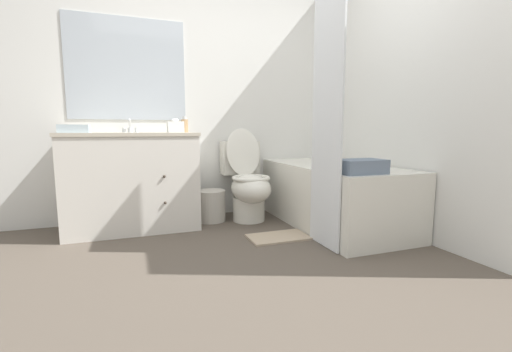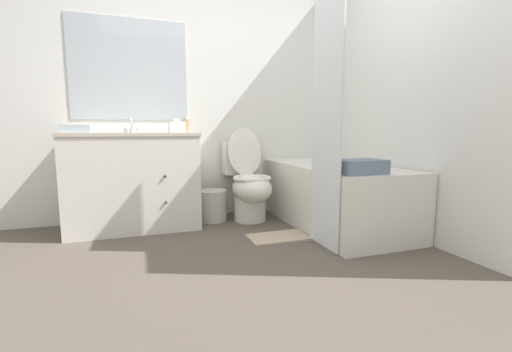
% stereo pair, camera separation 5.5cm
% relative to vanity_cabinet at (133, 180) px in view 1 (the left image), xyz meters
% --- Properties ---
extents(ground_plane, '(14.00, 14.00, 0.00)m').
position_rel_vanity_cabinet_xyz_m(ground_plane, '(0.79, -1.43, -0.44)').
color(ground_plane, brown).
extents(wall_back, '(8.00, 0.06, 2.50)m').
position_rel_vanity_cabinet_xyz_m(wall_back, '(0.78, 0.31, 0.82)').
color(wall_back, silver).
rests_on(wall_back, ground_plane).
extents(wall_right, '(0.05, 2.72, 2.50)m').
position_rel_vanity_cabinet_xyz_m(wall_right, '(2.17, -0.57, 0.81)').
color(wall_right, silver).
rests_on(wall_right, ground_plane).
extents(vanity_cabinet, '(1.12, 0.61, 0.86)m').
position_rel_vanity_cabinet_xyz_m(vanity_cabinet, '(0.00, 0.00, 0.00)').
color(vanity_cabinet, silver).
rests_on(vanity_cabinet, ground_plane).
extents(sink_faucet, '(0.14, 0.12, 0.12)m').
position_rel_vanity_cabinet_xyz_m(sink_faucet, '(-0.00, 0.17, 0.46)').
color(sink_faucet, silver).
rests_on(sink_faucet, vanity_cabinet).
extents(toilet, '(0.38, 0.69, 0.90)m').
position_rel_vanity_cabinet_xyz_m(toilet, '(1.06, -0.07, -0.08)').
color(toilet, silver).
rests_on(toilet, ground_plane).
extents(bathtub, '(0.77, 1.58, 0.56)m').
position_rel_vanity_cabinet_xyz_m(bathtub, '(1.75, -0.50, -0.15)').
color(bathtub, silver).
rests_on(bathtub, ground_plane).
extents(shower_curtain, '(0.01, 0.40, 2.00)m').
position_rel_vanity_cabinet_xyz_m(shower_curtain, '(1.35, -1.01, 0.57)').
color(shower_curtain, white).
rests_on(shower_curtain, ground_plane).
extents(wastebasket, '(0.27, 0.27, 0.30)m').
position_rel_vanity_cabinet_xyz_m(wastebasket, '(0.71, 0.01, -0.29)').
color(wastebasket, '#B7B2A8').
rests_on(wastebasket, ground_plane).
extents(tissue_box, '(0.14, 0.15, 0.13)m').
position_rel_vanity_cabinet_xyz_m(tissue_box, '(0.39, 0.05, 0.48)').
color(tissue_box, white).
rests_on(tissue_box, vanity_cabinet).
extents(soap_dispenser, '(0.06, 0.06, 0.15)m').
position_rel_vanity_cabinet_xyz_m(soap_dispenser, '(0.48, 0.07, 0.49)').
color(soap_dispenser, tan).
rests_on(soap_dispenser, vanity_cabinet).
extents(hand_towel_folded, '(0.22, 0.15, 0.06)m').
position_rel_vanity_cabinet_xyz_m(hand_towel_folded, '(-0.41, -0.19, 0.46)').
color(hand_towel_folded, silver).
rests_on(hand_towel_folded, vanity_cabinet).
extents(bath_towel_folded, '(0.34, 0.22, 0.10)m').
position_rel_vanity_cabinet_xyz_m(bath_towel_folded, '(1.58, -1.13, 0.18)').
color(bath_towel_folded, slate).
rests_on(bath_towel_folded, bathtub).
extents(bath_mat, '(0.49, 0.29, 0.02)m').
position_rel_vanity_cabinet_xyz_m(bath_mat, '(1.10, -0.71, -0.43)').
color(bath_mat, tan).
rests_on(bath_mat, ground_plane).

